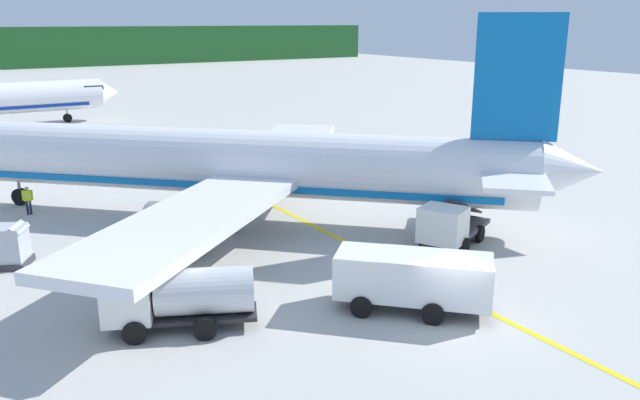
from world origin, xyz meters
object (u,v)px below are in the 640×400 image
object	(u,v)px
service_truck_baggage	(449,226)
crew_marshaller	(124,260)
airliner_foreground	(229,164)
cargo_container_far	(10,246)
service_truck_fuel	(412,278)
service_truck_catering	(177,295)
crew_loader_left	(28,198)

from	to	relation	value
service_truck_baggage	crew_marshaller	size ratio (longest dim) A/B	3.67
airliner_foreground	cargo_container_far	size ratio (longest dim) A/B	14.22
airliner_foreground	service_truck_fuel	world-z (taller)	airliner_foreground
service_truck_catering	airliner_foreground	bearing A→B (deg)	57.01
airliner_foreground	service_truck_baggage	xyz separation A→B (m)	(7.42, -10.81, -2.19)
service_truck_fuel	service_truck_catering	distance (m)	9.38
service_truck_fuel	crew_marshaller	xyz separation A→B (m)	(-8.96, 9.59, -0.47)
airliner_foreground	service_truck_catering	distance (m)	14.35
service_truck_catering	crew_marshaller	bearing A→B (deg)	93.05
service_truck_catering	cargo_container_far	xyz separation A→B (m)	(-4.47, 10.63, -0.39)
cargo_container_far	crew_marshaller	bearing A→B (deg)	-48.42
crew_marshaller	crew_loader_left	size ratio (longest dim) A/B	0.91
crew_marshaller	crew_loader_left	xyz separation A→B (m)	(-2.00, 13.41, 0.10)
airliner_foreground	cargo_container_far	xyz separation A→B (m)	(-12.21, -1.29, -2.39)
service_truck_catering	crew_loader_left	size ratio (longest dim) A/B	3.39
service_truck_baggage	crew_loader_left	bearing A→B (deg)	133.77
airliner_foreground	service_truck_catering	size ratio (longest dim) A/B	5.43
crew_loader_left	service_truck_catering	bearing A→B (deg)	-83.17
crew_marshaller	crew_loader_left	distance (m)	13.56
airliner_foreground	cargo_container_far	bearing A→B (deg)	-173.96
airliner_foreground	crew_loader_left	size ratio (longest dim) A/B	18.38
crew_loader_left	service_truck_baggage	bearing A→B (deg)	-46.23
airliner_foreground	crew_loader_left	bearing A→B (deg)	143.52
crew_loader_left	crew_marshaller	bearing A→B (deg)	-81.51
service_truck_fuel	service_truck_baggage	size ratio (longest dim) A/B	1.02
cargo_container_far	service_truck_catering	bearing A→B (deg)	-67.19
service_truck_catering	crew_marshaller	size ratio (longest dim) A/B	3.71
service_truck_fuel	cargo_container_far	world-z (taller)	service_truck_fuel
service_truck_baggage	crew_marshaller	xyz separation A→B (m)	(-15.47, 4.83, -0.26)
service_truck_fuel	service_truck_baggage	distance (m)	8.07
service_truck_fuel	service_truck_baggage	bearing A→B (deg)	36.13
service_truck_catering	cargo_container_far	distance (m)	11.54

